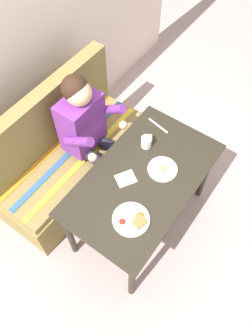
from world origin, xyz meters
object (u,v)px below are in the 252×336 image
object	(u,v)px
plate_breakfast	(132,220)
knife	(158,126)
coffee_mug	(147,142)
table	(143,184)
plate_eggs	(162,169)
person	(89,128)
napkin	(126,179)
couch	(69,158)

from	to	relation	value
plate_breakfast	knife	bearing A→B (deg)	20.85
coffee_mug	plate_breakfast	bearing A→B (deg)	-154.86
table	coffee_mug	distance (m)	0.31
plate_eggs	knife	size ratio (longest dim) A/B	1.07
table	person	bearing A→B (deg)	78.76
plate_breakfast	napkin	distance (m)	0.32
coffee_mug	napkin	bearing A→B (deg)	-171.91
person	coffee_mug	world-z (taller)	person
couch	plate_breakfast	size ratio (longest dim) A/B	5.82
couch	plate_breakfast	xyz separation A→B (m)	(-0.31, -0.89, 0.41)
knife	person	bearing A→B (deg)	140.00
person	plate_breakfast	world-z (taller)	person
table	knife	world-z (taller)	knife
couch	person	size ratio (longest dim) A/B	1.19
coffee_mug	table	bearing A→B (deg)	-150.38
couch	plate_eggs	world-z (taller)	couch
table	napkin	xyz separation A→B (m)	(-0.08, 0.09, 0.09)
couch	table	bearing A→B (deg)	-90.00
couch	person	bearing A→B (deg)	-56.17
table	plate_eggs	size ratio (longest dim) A/B	5.59
couch	plate_breakfast	bearing A→B (deg)	-109.43
knife	coffee_mug	bearing A→B (deg)	-161.17
napkin	coffee_mug	bearing A→B (deg)	8.09
plate_breakfast	napkin	world-z (taller)	plate_breakfast
napkin	knife	size ratio (longest dim) A/B	0.68
plate_breakfast	coffee_mug	bearing A→B (deg)	25.14
table	couch	bearing A→B (deg)	90.00
napkin	plate_eggs	bearing A→B (deg)	-38.08
couch	person	xyz separation A→B (m)	(0.12, -0.17, 0.41)
plate_eggs	plate_breakfast	bearing A→B (deg)	-173.89
table	plate_eggs	bearing A→B (deg)	-28.70
person	knife	distance (m)	0.54
knife	napkin	bearing A→B (deg)	-161.37
person	plate_eggs	size ratio (longest dim) A/B	5.65
plate_breakfast	plate_eggs	distance (m)	0.45
plate_breakfast	person	bearing A→B (deg)	58.87
person	coffee_mug	bearing A→B (deg)	-73.67
table	person	size ratio (longest dim) A/B	0.99
plate_eggs	napkin	distance (m)	0.27
napkin	couch	bearing A→B (deg)	83.19
couch	napkin	distance (m)	0.79
plate_breakfast	coffee_mug	xyz separation A→B (m)	(0.56, 0.26, 0.03)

